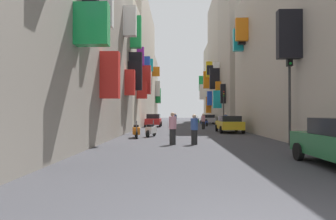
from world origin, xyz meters
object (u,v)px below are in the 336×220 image
Objects in this scene: parked_car_silver at (208,119)px; scooter_green at (198,121)px; scooter_white at (151,130)px; pedestrian_near_left at (194,130)px; scooter_black at (196,120)px; pedestrian_mid_street at (173,129)px; scooter_blue at (205,122)px; parked_car_red at (154,120)px; pedestrian_far_away at (226,121)px; pedestrian_crossing at (175,119)px; pedestrian_near_right at (203,121)px; traffic_light_far_corner at (290,82)px; parked_car_yellow at (229,124)px; scooter_orange at (136,131)px; traffic_light_near_corner at (224,102)px.

parked_car_silver reaches higher than scooter_green.
pedestrian_near_left is at bearing -61.81° from scooter_white.
pedestrian_mid_street is (-3.71, -36.75, 0.37)m from scooter_black.
scooter_blue is at bearing 82.95° from pedestrian_near_left.
scooter_green is at bearing 54.29° from parked_car_red.
scooter_white is 13.74m from pedestrian_far_away.
pedestrian_crossing reaches higher than pedestrian_near_right.
parked_car_silver is at bearing 81.74° from pedestrian_near_right.
parked_car_silver is at bearing 49.97° from parked_car_red.
pedestrian_far_away is (8.09, -3.36, 0.03)m from parked_car_red.
traffic_light_far_corner is at bearing -35.35° from scooter_white.
scooter_green is 28.84m from traffic_light_far_corner.
parked_car_silver is at bearing 74.71° from scooter_white.
parked_car_yellow is at bearing -91.16° from parked_car_silver.
parked_car_yellow is at bearing -97.38° from pedestrian_far_away.
pedestrian_far_away reaches higher than pedestrian_crossing.
parked_car_silver is 19.47m from parked_car_yellow.
parked_car_red is 7.67m from pedestrian_near_right.
parked_car_silver is 0.98× the size of parked_car_red.
pedestrian_crossing reaches higher than parked_car_yellow.
scooter_orange and scooter_blue have the same top height.
pedestrian_near_right is at bearing -75.75° from pedestrian_crossing.
pedestrian_near_right is 6.29m from traffic_light_near_corner.
parked_car_red is at bearing -166.22° from scooter_blue.
parked_car_red is 10.16m from scooter_green.
pedestrian_near_right is 15.06m from pedestrian_mid_street.
scooter_black is at bearing 84.24° from pedestrian_mid_street.
scooter_blue is 22.17m from traffic_light_far_corner.
parked_car_yellow is 10.23m from pedestrian_near_left.
parked_car_yellow is at bearing 96.98° from traffic_light_far_corner.
traffic_light_far_corner is (2.09, -21.91, 2.72)m from scooter_blue.
pedestrian_mid_street is (-3.42, -28.39, 0.37)m from scooter_green.
pedestrian_near_right is (-0.45, -13.62, 0.33)m from scooter_green.
pedestrian_crossing reaches higher than scooter_orange.
pedestrian_crossing is at bearing 120.69° from pedestrian_far_away.
pedestrian_mid_street is at bearing -175.64° from pedestrian_near_left.
pedestrian_far_away reaches higher than parked_car_yellow.
traffic_light_near_corner is (7.41, 14.88, 2.47)m from scooter_white.
pedestrian_near_right is at bearing -142.34° from pedestrian_far_away.
pedestrian_near_left is 14.80m from pedestrian_near_right.
traffic_light_near_corner is at bearing -46.54° from pedestrian_crossing.
scooter_black is at bearing 85.96° from pedestrian_near_left.
scooter_green is 28.59m from pedestrian_mid_street.
traffic_light_far_corner reaches higher than pedestrian_near_right.
scooter_white is at bearing -86.32° from parked_car_red.
parked_car_silver is 12.38m from pedestrian_far_away.
scooter_blue is 3.68m from traffic_light_near_corner.
pedestrian_mid_street reaches higher than scooter_green.
pedestrian_mid_street reaches higher than pedestrian_crossing.
pedestrian_near_left is (-3.54, -9.59, 0.03)m from parked_car_yellow.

